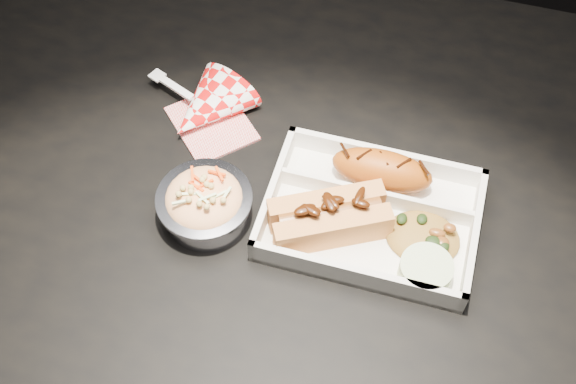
# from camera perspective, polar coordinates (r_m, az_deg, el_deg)

# --- Properties ---
(dining_table) EXTENTS (1.20, 0.80, 0.75)m
(dining_table) POSITION_cam_1_polar(r_m,az_deg,el_deg) (0.98, 3.16, -2.14)
(dining_table) COLOR black
(dining_table) RESTS_ON ground
(food_tray) EXTENTS (0.25, 0.18, 0.04)m
(food_tray) POSITION_cam_1_polar(r_m,az_deg,el_deg) (0.87, 6.54, -1.99)
(food_tray) COLOR white
(food_tray) RESTS_ON dining_table
(fried_pastry) EXTENTS (0.12, 0.05, 0.05)m
(fried_pastry) POSITION_cam_1_polar(r_m,az_deg,el_deg) (0.88, 7.43, 1.73)
(fried_pastry) COLOR #B25111
(fried_pastry) RESTS_ON food_tray
(hotdog) EXTENTS (0.15, 0.12, 0.06)m
(hotdog) POSITION_cam_1_polar(r_m,az_deg,el_deg) (0.84, 3.31, -1.94)
(hotdog) COLOR #E0914C
(hotdog) RESTS_ON food_tray
(fried_rice_mound) EXTENTS (0.09, 0.07, 0.03)m
(fried_rice_mound) POSITION_cam_1_polar(r_m,az_deg,el_deg) (0.85, 10.71, -3.15)
(fried_rice_mound) COLOR #AB7A31
(fried_rice_mound) RESTS_ON food_tray
(cupcake_liner) EXTENTS (0.06, 0.06, 0.03)m
(cupcake_liner) POSITION_cam_1_polar(r_m,az_deg,el_deg) (0.83, 10.79, -6.19)
(cupcake_liner) COLOR beige
(cupcake_liner) RESTS_ON food_tray
(foil_coleslaw_cup) EXTENTS (0.11, 0.11, 0.07)m
(foil_coleslaw_cup) POSITION_cam_1_polar(r_m,az_deg,el_deg) (0.86, -6.60, -0.82)
(foil_coleslaw_cup) COLOR silver
(foil_coleslaw_cup) RESTS_ON dining_table
(napkin_fork) EXTENTS (0.18, 0.15, 0.10)m
(napkin_fork) POSITION_cam_1_polar(r_m,az_deg,el_deg) (0.96, -6.48, 6.52)
(napkin_fork) COLOR red
(napkin_fork) RESTS_ON dining_table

